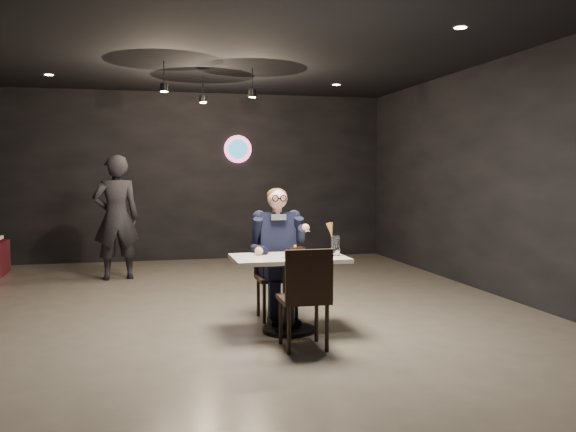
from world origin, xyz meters
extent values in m
plane|color=slate|center=(0.00, 0.00, 0.00)|extent=(9.00, 9.00, 0.00)
cube|color=black|center=(0.00, 2.00, 2.88)|extent=(1.40, 1.20, 0.36)
cube|color=white|center=(0.49, -0.83, 0.38)|extent=(1.10, 0.70, 0.75)
cube|color=black|center=(0.49, -0.28, 0.46)|extent=(0.42, 0.46, 0.92)
cube|color=black|center=(0.49, -1.40, 0.46)|extent=(0.42, 0.46, 0.92)
cube|color=black|center=(0.49, -0.28, 0.72)|extent=(0.60, 0.80, 1.44)
cylinder|color=white|center=(0.51, -0.93, 0.76)|extent=(0.22, 0.22, 0.01)
cube|color=black|center=(0.57, -0.90, 0.80)|extent=(0.13, 0.12, 0.08)
ellipsoid|color=green|center=(0.55, -0.91, 0.84)|extent=(0.06, 0.04, 0.01)
cylinder|color=silver|center=(0.95, -0.89, 0.85)|extent=(0.09, 0.09, 0.20)
cone|color=tan|center=(0.90, -0.90, 1.00)|extent=(0.09, 0.09, 0.14)
imported|color=black|center=(-1.28, 2.66, 0.91)|extent=(0.73, 0.54, 1.83)
camera|label=1|loc=(-0.87, -6.58, 1.56)|focal=38.00mm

